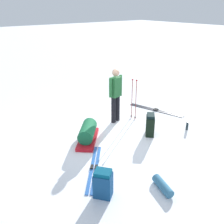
{
  "coord_description": "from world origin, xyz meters",
  "views": [
    {
      "loc": [
        4.86,
        -3.79,
        3.43
      ],
      "look_at": [
        0.0,
        0.0,
        0.7
      ],
      "focal_mm": 39.09,
      "sensor_mm": 36.0,
      "label": 1
    }
  ],
  "objects_px": {
    "ski_pair_far": "(156,110)",
    "thermos_bottle": "(187,126)",
    "ski_poles_planted_near": "(134,97)",
    "sleeping_mat_rolled": "(163,186)",
    "skier_standing": "(116,93)",
    "gear_sled": "(88,133)",
    "ski_pair_near": "(94,168)",
    "backpack_bright": "(103,184)",
    "backpack_large_dark": "(150,125)"
  },
  "relations": [
    {
      "from": "ski_poles_planted_near",
      "to": "sleeping_mat_rolled",
      "type": "distance_m",
      "value": 3.44
    },
    {
      "from": "backpack_large_dark",
      "to": "ski_poles_planted_near",
      "type": "relative_size",
      "value": 0.48
    },
    {
      "from": "backpack_large_dark",
      "to": "gear_sled",
      "type": "xyz_separation_m",
      "value": [
        -0.82,
        -1.57,
        -0.09
      ]
    },
    {
      "from": "ski_pair_near",
      "to": "skier_standing",
      "type": "bearing_deg",
      "value": 130.05
    },
    {
      "from": "skier_standing",
      "to": "sleeping_mat_rolled",
      "type": "relative_size",
      "value": 3.09
    },
    {
      "from": "ski_poles_planted_near",
      "to": "gear_sled",
      "type": "bearing_deg",
      "value": -81.61
    },
    {
      "from": "sleeping_mat_rolled",
      "to": "ski_poles_planted_near",
      "type": "bearing_deg",
      "value": 147.55
    },
    {
      "from": "skier_standing",
      "to": "ski_pair_far",
      "type": "xyz_separation_m",
      "value": [
        0.2,
        1.67,
        -0.94
      ]
    },
    {
      "from": "ski_poles_planted_near",
      "to": "thermos_bottle",
      "type": "relative_size",
      "value": 5.08
    },
    {
      "from": "ski_pair_far",
      "to": "thermos_bottle",
      "type": "height_order",
      "value": "thermos_bottle"
    },
    {
      "from": "backpack_large_dark",
      "to": "gear_sled",
      "type": "bearing_deg",
      "value": -117.53
    },
    {
      "from": "skier_standing",
      "to": "ski_poles_planted_near",
      "type": "xyz_separation_m",
      "value": [
        0.19,
        0.6,
        -0.22
      ]
    },
    {
      "from": "ski_poles_planted_near",
      "to": "sleeping_mat_rolled",
      "type": "xyz_separation_m",
      "value": [
        2.85,
        -1.81,
        -0.64
      ]
    },
    {
      "from": "gear_sled",
      "to": "ski_pair_far",
      "type": "bearing_deg",
      "value": 95.27
    },
    {
      "from": "gear_sled",
      "to": "thermos_bottle",
      "type": "bearing_deg",
      "value": 64.23
    },
    {
      "from": "skier_standing",
      "to": "gear_sled",
      "type": "height_order",
      "value": "skier_standing"
    },
    {
      "from": "sleeping_mat_rolled",
      "to": "ski_pair_far",
      "type": "bearing_deg",
      "value": 134.58
    },
    {
      "from": "backpack_bright",
      "to": "gear_sled",
      "type": "xyz_separation_m",
      "value": [
        -1.97,
        0.91,
        -0.06
      ]
    },
    {
      "from": "ski_pair_near",
      "to": "backpack_large_dark",
      "type": "bearing_deg",
      "value": 98.46
    },
    {
      "from": "ski_pair_near",
      "to": "sleeping_mat_rolled",
      "type": "height_order",
      "value": "sleeping_mat_rolled"
    },
    {
      "from": "ski_pair_far",
      "to": "thermos_bottle",
      "type": "xyz_separation_m",
      "value": [
        1.57,
        -0.35,
        0.12
      ]
    },
    {
      "from": "backpack_bright",
      "to": "ski_pair_far",
      "type": "bearing_deg",
      "value": 119.76
    },
    {
      "from": "ski_pair_near",
      "to": "sleeping_mat_rolled",
      "type": "xyz_separation_m",
      "value": [
        1.43,
        0.7,
        0.08
      ]
    },
    {
      "from": "gear_sled",
      "to": "sleeping_mat_rolled",
      "type": "relative_size",
      "value": 2.16
    },
    {
      "from": "skier_standing",
      "to": "sleeping_mat_rolled",
      "type": "bearing_deg",
      "value": -21.8
    },
    {
      "from": "ski_poles_planted_near",
      "to": "thermos_bottle",
      "type": "bearing_deg",
      "value": 24.57
    },
    {
      "from": "ski_pair_near",
      "to": "backpack_bright",
      "type": "relative_size",
      "value": 2.45
    },
    {
      "from": "backpack_large_dark",
      "to": "gear_sled",
      "type": "height_order",
      "value": "backpack_large_dark"
    },
    {
      "from": "ski_pair_far",
      "to": "thermos_bottle",
      "type": "relative_size",
      "value": 7.49
    },
    {
      "from": "skier_standing",
      "to": "gear_sled",
      "type": "xyz_separation_m",
      "value": [
        0.47,
        -1.35,
        -0.73
      ]
    },
    {
      "from": "ski_pair_near",
      "to": "ski_pair_far",
      "type": "bearing_deg",
      "value": 111.52
    },
    {
      "from": "ski_pair_far",
      "to": "gear_sled",
      "type": "height_order",
      "value": "gear_sled"
    },
    {
      "from": "ski_pair_near",
      "to": "backpack_large_dark",
      "type": "height_order",
      "value": "backpack_large_dark"
    },
    {
      "from": "ski_pair_far",
      "to": "backpack_bright",
      "type": "relative_size",
      "value": 3.31
    },
    {
      "from": "skier_standing",
      "to": "backpack_bright",
      "type": "height_order",
      "value": "skier_standing"
    },
    {
      "from": "sleeping_mat_rolled",
      "to": "backpack_bright",
      "type": "bearing_deg",
      "value": -119.68
    },
    {
      "from": "skier_standing",
      "to": "ski_pair_near",
      "type": "distance_m",
      "value": 2.67
    },
    {
      "from": "gear_sled",
      "to": "thermos_bottle",
      "type": "height_order",
      "value": "gear_sled"
    },
    {
      "from": "backpack_bright",
      "to": "ski_poles_planted_near",
      "type": "relative_size",
      "value": 0.45
    },
    {
      "from": "skier_standing",
      "to": "ski_pair_far",
      "type": "relative_size",
      "value": 0.87
    },
    {
      "from": "backpack_bright",
      "to": "thermos_bottle",
      "type": "height_order",
      "value": "backpack_bright"
    },
    {
      "from": "thermos_bottle",
      "to": "skier_standing",
      "type": "bearing_deg",
      "value": -143.2
    },
    {
      "from": "backpack_large_dark",
      "to": "thermos_bottle",
      "type": "xyz_separation_m",
      "value": [
        0.47,
        1.1,
        -0.18
      ]
    },
    {
      "from": "skier_standing",
      "to": "ski_poles_planted_near",
      "type": "distance_m",
      "value": 0.66
    },
    {
      "from": "ski_pair_near",
      "to": "backpack_bright",
      "type": "bearing_deg",
      "value": -22.61
    },
    {
      "from": "backpack_large_dark",
      "to": "ski_poles_planted_near",
      "type": "height_order",
      "value": "ski_poles_planted_near"
    },
    {
      "from": "ski_poles_planted_near",
      "to": "ski_pair_near",
      "type": "bearing_deg",
      "value": -60.48
    },
    {
      "from": "ski_pair_near",
      "to": "ski_poles_planted_near",
      "type": "height_order",
      "value": "ski_poles_planted_near"
    },
    {
      "from": "skier_standing",
      "to": "ski_pair_far",
      "type": "height_order",
      "value": "skier_standing"
    },
    {
      "from": "backpack_bright",
      "to": "sleeping_mat_rolled",
      "type": "xyz_separation_m",
      "value": [
        0.6,
        1.05,
        -0.2
      ]
    }
  ]
}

